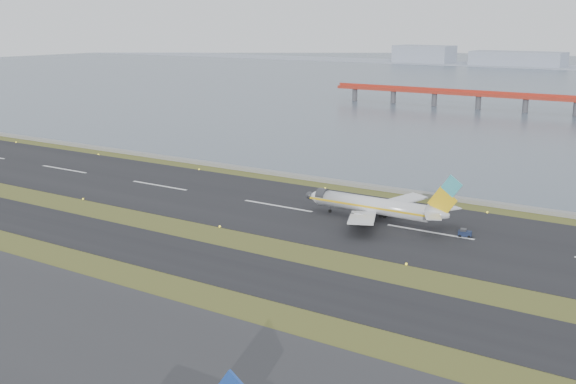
% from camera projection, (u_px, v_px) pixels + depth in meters
% --- Properties ---
extents(ground, '(1000.00, 1000.00, 0.00)m').
position_uv_depth(ground, '(197.00, 236.00, 153.45)').
color(ground, '#3F4A1A').
rests_on(ground, ground).
extents(taxiway_strip, '(1000.00, 18.00, 0.10)m').
position_uv_depth(taxiway_strip, '(158.00, 250.00, 143.78)').
color(taxiway_strip, black).
rests_on(taxiway_strip, ground).
extents(runway_strip, '(1000.00, 45.00, 0.10)m').
position_uv_depth(runway_strip, '(278.00, 206.00, 177.61)').
color(runway_strip, black).
rests_on(runway_strip, ground).
extents(seawall, '(1000.00, 2.50, 1.00)m').
position_uv_depth(seawall, '(339.00, 182.00, 201.67)').
color(seawall, gray).
rests_on(seawall, ground).
extents(airliner, '(38.52, 32.89, 12.80)m').
position_uv_depth(airliner, '(377.00, 206.00, 163.94)').
color(airliner, silver).
rests_on(airliner, ground).
extents(pushback_tug, '(3.06, 2.20, 1.77)m').
position_uv_depth(pushback_tug, '(465.00, 233.00, 152.34)').
color(pushback_tug, '#141E39').
rests_on(pushback_tug, ground).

